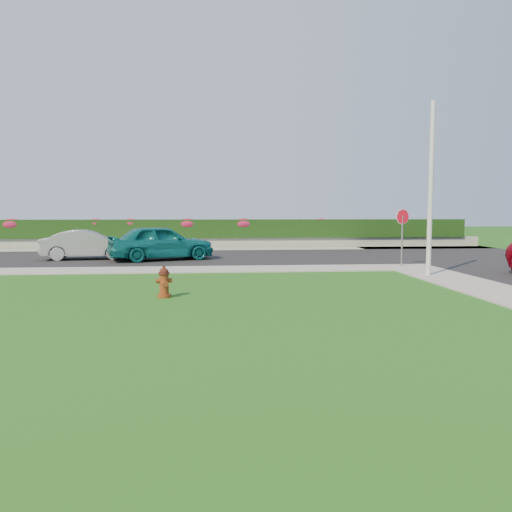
{
  "coord_description": "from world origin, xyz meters",
  "views": [
    {
      "loc": [
        -0.65,
        -9.67,
        2.19
      ],
      "look_at": [
        0.59,
        4.64,
        0.9
      ],
      "focal_mm": 35.0,
      "sensor_mm": 36.0,
      "label": 1
    }
  ],
  "objects": [
    {
      "name": "flower_clump_c",
      "position": [
        -5.49,
        20.5,
        1.47
      ],
      "size": [
        1.14,
        0.73,
        0.57
      ],
      "primitive_type": "ellipsoid",
      "color": "#BF204C",
      "rests_on": "hedge"
    },
    {
      "name": "curb_corner",
      "position": [
        7.0,
        9.0,
        0.02
      ],
      "size": [
        2.0,
        2.0,
        0.04
      ],
      "primitive_type": "cube",
      "color": "gray",
      "rests_on": "ground"
    },
    {
      "name": "hedge",
      "position": [
        -1.0,
        20.6,
        1.15
      ],
      "size": [
        32.0,
        0.9,
        1.1
      ],
      "primitive_type": "cube",
      "color": "black",
      "rests_on": "retaining_wall"
    },
    {
      "name": "fire_hydrant",
      "position": [
        -1.89,
        3.05,
        0.39
      ],
      "size": [
        0.42,
        0.4,
        0.81
      ],
      "rotation": [
        0.0,
        0.0,
        0.29
      ],
      "color": "#58230D",
      "rests_on": "ground"
    },
    {
      "name": "ground",
      "position": [
        0.0,
        0.0,
        0.0
      ],
      "size": [
        120.0,
        120.0,
        0.0
      ],
      "primitive_type": "plane",
      "color": "black",
      "rests_on": "ground"
    },
    {
      "name": "sidewalk_beyond",
      "position": [
        -1.0,
        19.0,
        0.02
      ],
      "size": [
        34.0,
        2.0,
        0.04
      ],
      "primitive_type": "cube",
      "color": "gray",
      "rests_on": "ground"
    },
    {
      "name": "stop_sign",
      "position": [
        6.76,
        9.3,
        1.68
      ],
      "size": [
        0.6,
        0.2,
        2.29
      ],
      "rotation": [
        0.0,
        0.0,
        -0.09
      ],
      "color": "slate",
      "rests_on": "ground"
    },
    {
      "name": "flower_clump_e",
      "position": [
        1.2,
        20.5,
        1.44
      ],
      "size": [
        1.34,
        0.86,
        0.67
      ],
      "primitive_type": "ellipsoid",
      "color": "#BF204C",
      "rests_on": "hedge"
    },
    {
      "name": "flower_clump_b",
      "position": [
        -7.53,
        20.5,
        1.48
      ],
      "size": [
        1.12,
        0.72,
        0.56
      ],
      "primitive_type": "ellipsoid",
      "color": "#BF204C",
      "rests_on": "hedge"
    },
    {
      "name": "flower_clump_d",
      "position": [
        -2.17,
        20.5,
        1.44
      ],
      "size": [
        1.33,
        0.85,
        0.66
      ],
      "primitive_type": "ellipsoid",
      "color": "#BF204C",
      "rests_on": "hedge"
    },
    {
      "name": "utility_pole",
      "position": [
        6.61,
        6.52,
        2.91
      ],
      "size": [
        0.16,
        0.16,
        5.82
      ],
      "primitive_type": "cylinder",
      "color": "silver",
      "rests_on": "ground"
    },
    {
      "name": "flower_clump_f",
      "position": [
        6.0,
        20.5,
        1.49
      ],
      "size": [
        1.05,
        0.67,
        0.52
      ],
      "primitive_type": "ellipsoid",
      "color": "#BF204C",
      "rests_on": "hedge"
    },
    {
      "name": "retaining_wall",
      "position": [
        -1.0,
        20.5,
        0.3
      ],
      "size": [
        34.0,
        0.4,
        0.6
      ],
      "primitive_type": "cube",
      "color": "gray",
      "rests_on": "ground"
    },
    {
      "name": "flower_clump_a",
      "position": [
        -12.29,
        20.5,
        1.43
      ],
      "size": [
        1.35,
        0.87,
        0.68
      ],
      "primitive_type": "ellipsoid",
      "color": "#BF204C",
      "rests_on": "hedge"
    },
    {
      "name": "sidewalk_far",
      "position": [
        -6.0,
        9.0,
        0.02
      ],
      "size": [
        24.0,
        2.0,
        0.04
      ],
      "primitive_type": "cube",
      "color": "gray",
      "rests_on": "ground"
    },
    {
      "name": "sedan_teal",
      "position": [
        -2.93,
        12.62,
        0.82
      ],
      "size": [
        4.92,
        3.29,
        1.56
      ],
      "primitive_type": "imported",
      "rotation": [
        0.0,
        0.0,
        1.92
      ],
      "color": "#0D6163",
      "rests_on": "street_far"
    },
    {
      "name": "street_far",
      "position": [
        -5.0,
        14.0,
        0.02
      ],
      "size": [
        26.0,
        8.0,
        0.04
      ],
      "primitive_type": "cube",
      "color": "black",
      "rests_on": "ground"
    },
    {
      "name": "sedan_silver",
      "position": [
        -6.26,
        13.26,
        0.7
      ],
      "size": [
        4.14,
        1.9,
        1.31
      ],
      "primitive_type": "imported",
      "rotation": [
        0.0,
        0.0,
        1.7
      ],
      "color": "#95979C",
      "rests_on": "street_far"
    }
  ]
}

